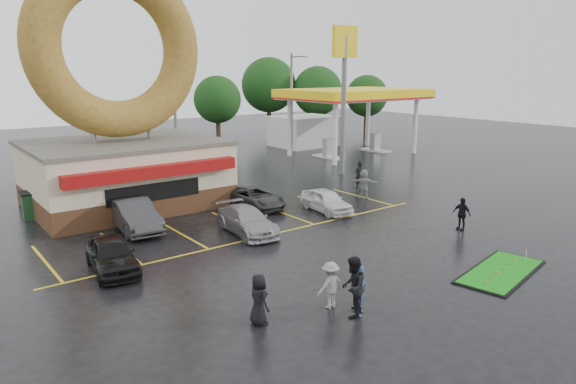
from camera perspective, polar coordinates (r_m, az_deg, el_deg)
ground at (r=21.57m, az=2.71°, el=-7.15°), size 120.00×120.00×0.00m
donut_shop at (r=30.26m, az=-17.96°, el=6.89°), size 10.20×8.70×13.50m
gas_station at (r=49.29m, az=4.88°, el=8.88°), size 12.30×13.65×5.90m
shell_sign at (r=37.82m, az=6.27°, el=13.06°), size 2.20×0.36×10.60m
streetlight_mid at (r=40.22m, az=-12.42°, el=9.15°), size 0.40×2.21×9.00m
streetlight_right at (r=47.39m, az=0.46°, el=10.06°), size 0.40×2.21×9.00m
tree_far_a at (r=59.94m, az=3.30°, el=11.13°), size 5.60×5.60×8.00m
tree_far_b at (r=62.64m, az=8.75°, el=10.50°), size 4.90×4.90×7.00m
tree_far_c at (r=60.61m, az=-2.14°, el=11.79°), size 6.30×6.30×9.00m
tree_far_d at (r=54.67m, az=-7.85°, el=10.13°), size 4.90×4.90×7.00m
car_black at (r=20.98m, az=-19.01°, el=-6.58°), size 2.06×4.06×1.32m
car_dgrey at (r=25.83m, az=-16.76°, el=-2.46°), size 1.95×4.72×1.52m
car_silver at (r=24.43m, az=-4.58°, el=-3.18°), size 2.16×4.38×1.22m
car_grey at (r=28.90m, az=-3.75°, el=-0.60°), size 2.01×4.23×1.16m
car_white at (r=28.08m, az=4.28°, el=-0.96°), size 1.91×3.75×1.23m
person_blue at (r=16.61m, az=8.03°, el=-10.69°), size 0.72×0.68×1.66m
person_blackjkt at (r=16.40m, az=7.22°, el=-10.42°), size 1.20×1.15×1.95m
person_hoodie at (r=16.94m, az=4.73°, el=-10.26°), size 1.02×0.59×1.57m
person_bystander at (r=15.88m, az=-3.27°, el=-11.84°), size 0.52×0.79×1.61m
person_cameraman at (r=26.17m, az=18.73°, el=-2.30°), size 0.43×0.95×1.60m
person_walker_near at (r=31.20m, az=8.45°, el=0.91°), size 1.34×1.67×1.78m
person_walker_far at (r=33.86m, az=7.90°, el=1.92°), size 0.68×0.48×1.78m
dumpster at (r=30.10m, az=-25.74°, el=-1.23°), size 1.90×1.36×1.30m
putting_green at (r=21.52m, az=22.58°, el=-8.16°), size 4.83×2.78×0.57m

